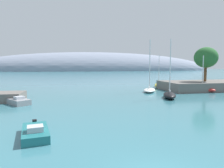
# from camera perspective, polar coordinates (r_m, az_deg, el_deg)

# --- Properties ---
(shore_outcrop) EXTENTS (19.31, 10.13, 1.91)m
(shore_outcrop) POSITION_cam_1_polar(r_m,az_deg,el_deg) (51.24, 24.36, -0.38)
(shore_outcrop) COLOR #66605B
(shore_outcrop) RESTS_ON ground
(tree_clump_shore) EXTENTS (5.04, 5.04, 7.57)m
(tree_clump_shore) POSITION_cam_1_polar(r_m,az_deg,el_deg) (50.61, 24.38, 6.61)
(tree_clump_shore) COLOR brown
(tree_clump_shore) RESTS_ON shore_outcrop
(distant_ridge) EXTENTS (281.83, 68.08, 40.51)m
(distant_ridge) POSITION_cam_1_polar(r_m,az_deg,el_deg) (233.98, -4.62, 3.71)
(distant_ridge) COLOR gray
(distant_ridge) RESTS_ON ground
(sailboat_white_near_shore) EXTENTS (4.65, 6.17, 10.68)m
(sailboat_white_near_shore) POSITION_cam_1_polar(r_m,az_deg,el_deg) (43.53, 10.23, -1.43)
(sailboat_white_near_shore) COLOR white
(sailboat_white_near_shore) RESTS_ON water
(sailboat_black_mid_mooring) EXTENTS (3.89, 5.86, 9.74)m
(sailboat_black_mid_mooring) POSITION_cam_1_polar(r_m,az_deg,el_deg) (35.92, 15.51, -2.82)
(sailboat_black_mid_mooring) COLOR black
(sailboat_black_mid_mooring) RESTS_ON water
(sailboat_yellow_outer_mooring) EXTENTS (5.57, 7.47, 8.21)m
(sailboat_yellow_outer_mooring) POSITION_cam_1_polar(r_m,az_deg,el_deg) (54.82, 12.69, -0.12)
(sailboat_yellow_outer_mooring) COLOR yellow
(sailboat_yellow_outer_mooring) RESTS_ON water
(sailboat_red_end_of_line) EXTENTS (4.11, 5.99, 7.48)m
(sailboat_red_end_of_line) POSITION_cam_1_polar(r_m,az_deg,el_deg) (46.93, 23.53, -1.28)
(sailboat_red_end_of_line) COLOR red
(sailboat_red_end_of_line) RESTS_ON water
(motorboat_teal_alongside_breakwater) EXTENTS (2.55, 4.81, 1.02)m
(motorboat_teal_alongside_breakwater) POSITION_cam_1_polar(r_m,az_deg,el_deg) (17.21, -20.33, -12.32)
(motorboat_teal_alongside_breakwater) COLOR #1E6B70
(motorboat_teal_alongside_breakwater) RESTS_ON water
(motorboat_grey_outer) EXTENTS (4.27, 4.91, 1.16)m
(motorboat_grey_outer) POSITION_cam_1_polar(r_m,az_deg,el_deg) (32.27, -24.56, -4.29)
(motorboat_grey_outer) COLOR gray
(motorboat_grey_outer) RESTS_ON water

